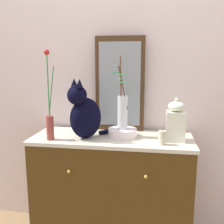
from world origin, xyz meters
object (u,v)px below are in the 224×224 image
object	(u,v)px
mirror_leaning	(120,84)
sideboard	(112,191)
jar_lidded_porcelain	(176,122)
bowl_porcelain	(122,133)
candle_pillar	(162,138)
vase_glass_clear	(122,109)
vase_slim_green	(50,118)
cat_sitting	(84,114)

from	to	relation	value
mirror_leaning	sideboard	bearing A→B (deg)	-98.30
jar_lidded_porcelain	bowl_porcelain	bearing A→B (deg)	173.60
mirror_leaning	bowl_porcelain	distance (m)	0.38
jar_lidded_porcelain	candle_pillar	bearing A→B (deg)	-131.15
mirror_leaning	jar_lidded_porcelain	bearing A→B (deg)	-28.50
sideboard	vase_glass_clear	xyz separation A→B (m)	(0.07, 0.02, 0.61)
sideboard	vase_glass_clear	size ratio (longest dim) A/B	2.24
vase_slim_green	mirror_leaning	bearing A→B (deg)	36.89
cat_sitting	jar_lidded_porcelain	xyz separation A→B (m)	(0.62, 0.04, -0.04)
vase_glass_clear	jar_lidded_porcelain	bearing A→B (deg)	-6.03
sideboard	jar_lidded_porcelain	bearing A→B (deg)	-3.07
vase_slim_green	vase_glass_clear	bearing A→B (deg)	16.84
cat_sitting	vase_slim_green	xyz separation A→B (m)	(-0.22, -0.07, -0.03)
vase_glass_clear	jar_lidded_porcelain	size ratio (longest dim) A/B	1.73
mirror_leaning	bowl_porcelain	size ratio (longest dim) A/B	3.47
jar_lidded_porcelain	mirror_leaning	bearing A→B (deg)	151.50
vase_slim_green	vase_glass_clear	size ratio (longest dim) A/B	1.19
sideboard	candle_pillar	size ratio (longest dim) A/B	10.89
mirror_leaning	candle_pillar	xyz separation A→B (m)	(0.32, -0.32, -0.31)
vase_slim_green	jar_lidded_porcelain	xyz separation A→B (m)	(0.84, 0.11, -0.02)
mirror_leaning	vase_glass_clear	distance (m)	0.24
cat_sitting	candle_pillar	world-z (taller)	cat_sitting
sideboard	candle_pillar	bearing A→B (deg)	-19.83
jar_lidded_porcelain	candle_pillar	size ratio (longest dim) A/B	2.80
sideboard	jar_lidded_porcelain	size ratio (longest dim) A/B	3.89
vase_glass_clear	jar_lidded_porcelain	distance (m)	0.37
mirror_leaning	candle_pillar	world-z (taller)	mirror_leaning
bowl_porcelain	candle_pillar	world-z (taller)	candle_pillar
vase_slim_green	jar_lidded_porcelain	bearing A→B (deg)	7.21
mirror_leaning	bowl_porcelain	xyz separation A→B (m)	(0.04, -0.18, -0.33)
sideboard	bowl_porcelain	world-z (taller)	bowl_porcelain
sideboard	cat_sitting	xyz separation A→B (m)	(-0.18, -0.06, 0.59)
cat_sitting	bowl_porcelain	size ratio (longest dim) A/B	2.03
vase_slim_green	candle_pillar	size ratio (longest dim) A/B	5.79
candle_pillar	jar_lidded_porcelain	bearing A→B (deg)	48.85
bowl_porcelain	jar_lidded_porcelain	size ratio (longest dim) A/B	0.70
jar_lidded_porcelain	vase_glass_clear	bearing A→B (deg)	173.97
vase_glass_clear	candle_pillar	world-z (taller)	vase_glass_clear
cat_sitting	vase_slim_green	distance (m)	0.24
bowl_porcelain	cat_sitting	bearing A→B (deg)	-163.57
sideboard	cat_sitting	world-z (taller)	cat_sitting
vase_slim_green	bowl_porcelain	distance (m)	0.51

